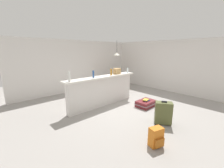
% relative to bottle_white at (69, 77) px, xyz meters
% --- Properties ---
extents(ground_plane, '(13.00, 13.00, 0.05)m').
position_rel_bottle_white_xyz_m(ground_plane, '(1.93, -0.44, -1.27)').
color(ground_plane, gray).
extents(wall_back, '(6.60, 0.10, 2.50)m').
position_rel_bottle_white_xyz_m(wall_back, '(1.93, 2.61, 0.00)').
color(wall_back, silver).
rests_on(wall_back, ground_plane).
extents(wall_right, '(0.10, 6.00, 2.50)m').
position_rel_bottle_white_xyz_m(wall_right, '(4.98, -0.14, 0.00)').
color(wall_right, silver).
rests_on(wall_right, ground_plane).
extents(partition_half_wall, '(2.80, 0.20, 1.05)m').
position_rel_bottle_white_xyz_m(partition_half_wall, '(1.29, 0.05, -0.72)').
color(partition_half_wall, silver).
rests_on(partition_half_wall, ground_plane).
extents(bar_countertop, '(2.96, 0.40, 0.05)m').
position_rel_bottle_white_xyz_m(bar_countertop, '(1.29, 0.05, -0.17)').
color(bar_countertop, white).
rests_on(bar_countertop, partition_half_wall).
extents(bottle_white, '(0.07, 0.07, 0.30)m').
position_rel_bottle_white_xyz_m(bottle_white, '(0.00, 0.00, 0.00)').
color(bottle_white, silver).
rests_on(bottle_white, bar_countertop).
extents(bottle_blue, '(0.06, 0.06, 0.24)m').
position_rel_bottle_white_xyz_m(bottle_blue, '(0.89, 0.04, -0.03)').
color(bottle_blue, '#284C89').
rests_on(bottle_blue, bar_countertop).
extents(bottle_amber, '(0.07, 0.07, 0.24)m').
position_rel_bottle_white_xyz_m(bottle_amber, '(1.70, 0.04, -0.03)').
color(bottle_amber, '#9E661E').
rests_on(bottle_amber, bar_countertop).
extents(bottle_clear, '(0.07, 0.07, 0.21)m').
position_rel_bottle_white_xyz_m(bottle_clear, '(2.59, 0.00, -0.04)').
color(bottle_clear, silver).
rests_on(bottle_clear, bar_countertop).
extents(grocery_bag, '(0.26, 0.18, 0.22)m').
position_rel_bottle_white_xyz_m(grocery_bag, '(2.05, 0.08, -0.04)').
color(grocery_bag, tan).
rests_on(grocery_bag, bar_countertop).
extents(dining_table, '(1.10, 0.80, 0.74)m').
position_rel_bottle_white_xyz_m(dining_table, '(3.31, 1.51, -0.60)').
color(dining_table, '#4C331E').
rests_on(dining_table, ground_plane).
extents(dining_chair_near_partition, '(0.42, 0.42, 0.93)m').
position_rel_bottle_white_xyz_m(dining_chair_near_partition, '(3.26, 0.91, -0.73)').
color(dining_chair_near_partition, '#4C331E').
rests_on(dining_chair_near_partition, ground_plane).
extents(pendant_lamp, '(0.34, 0.34, 0.78)m').
position_rel_bottle_white_xyz_m(pendant_lamp, '(3.38, 1.44, 0.59)').
color(pendant_lamp, black).
extents(suitcase_flat_maroon, '(0.83, 0.50, 0.22)m').
position_rel_bottle_white_xyz_m(suitcase_flat_maroon, '(2.37, -1.10, -1.14)').
color(suitcase_flat_maroon, maroon).
rests_on(suitcase_flat_maroon, ground_plane).
extents(backpack_orange, '(0.32, 0.30, 0.42)m').
position_rel_bottle_white_xyz_m(backpack_orange, '(0.63, -2.54, -1.05)').
color(backpack_orange, orange).
rests_on(backpack_orange, ground_plane).
extents(suitcase_upright_olive, '(0.45, 0.50, 0.67)m').
position_rel_bottle_white_xyz_m(suitcase_upright_olive, '(1.62, -2.16, -0.92)').
color(suitcase_upright_olive, '#51562D').
rests_on(suitcase_upright_olive, ground_plane).
extents(book_stack, '(0.28, 0.20, 0.06)m').
position_rel_bottle_white_xyz_m(book_stack, '(2.35, -1.13, -1.00)').
color(book_stack, '#334C99').
rests_on(book_stack, suitcase_flat_maroon).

